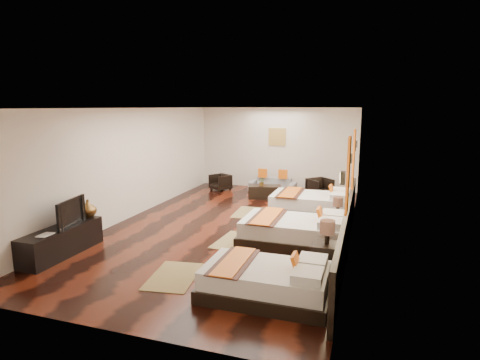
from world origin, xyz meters
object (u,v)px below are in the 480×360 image
(bed_mid, at_px, (296,232))
(bed_far, at_px, (313,204))
(armchair_left, at_px, (220,182))
(bed_near, at_px, (267,281))
(coffee_table, at_px, (265,192))
(figurine, at_px, (88,208))
(tv_console, at_px, (62,241))
(nightstand_a, at_px, (326,255))
(tv, at_px, (67,212))
(armchair_right, at_px, (320,188))
(sofa, at_px, (273,185))
(table_plant, at_px, (262,182))
(nightstand_b, at_px, (337,220))
(book, at_px, (41,235))

(bed_mid, xyz_separation_m, bed_far, (-0.00, 2.49, -0.00))
(bed_far, relative_size, armchair_left, 3.58)
(bed_near, distance_m, coffee_table, 6.50)
(coffee_table, bearing_deg, figurine, -116.34)
(tv_console, xyz_separation_m, armchair_left, (0.77, 6.53, 0.00))
(nightstand_a, bearing_deg, tv, -173.11)
(bed_far, bearing_deg, figurine, -139.00)
(bed_far, bearing_deg, armchair_right, 91.71)
(tv_console, xyz_separation_m, coffee_table, (2.51, 5.87, -0.08))
(sofa, xyz_separation_m, armchair_left, (-1.74, -0.39, 0.05))
(bed_far, xyz_separation_m, armchair_left, (-3.43, 2.09, -0.01))
(nightstand_a, bearing_deg, sofa, 111.47)
(sofa, bearing_deg, tv_console, -108.61)
(nightstand_a, height_order, figurine, nightstand_a)
(bed_near, xyz_separation_m, table_plant, (-1.76, 6.21, 0.28))
(bed_far, relative_size, tv_console, 1.21)
(nightstand_b, relative_size, tv, 0.89)
(tv_console, bearing_deg, book, -90.00)
(coffee_table, bearing_deg, bed_far, -40.17)
(bed_near, height_order, bed_mid, bed_mid)
(tv, distance_m, table_plant, 6.14)
(bed_near, xyz_separation_m, nightstand_a, (0.75, 1.15, 0.08))
(bed_near, distance_m, sofa, 7.52)
(book, bearing_deg, sofa, 71.27)
(figurine, bearing_deg, coffee_table, 63.66)
(nightstand_a, bearing_deg, bed_mid, 121.34)
(tv_console, height_order, figurine, figurine)
(armchair_left, bearing_deg, bed_mid, -21.32)
(tv_console, distance_m, coffee_table, 6.38)
(bed_near, distance_m, armchair_right, 6.92)
(bed_far, relative_size, armchair_right, 3.23)
(tv_console, bearing_deg, sofa, 70.04)
(armchair_left, relative_size, armchair_right, 0.90)
(table_plant, bearing_deg, book, -111.20)
(sofa, xyz_separation_m, table_plant, (-0.07, -1.12, 0.30))
(armchair_left, bearing_deg, tv_console, -64.90)
(nightstand_a, relative_size, table_plant, 3.68)
(armchair_right, distance_m, table_plant, 1.85)
(bed_far, height_order, tv, tv)
(coffee_table, relative_size, table_plant, 3.90)
(bed_mid, relative_size, bed_far, 1.01)
(bed_near, bearing_deg, tv_console, 174.32)
(bed_mid, xyz_separation_m, nightstand_a, (0.75, -1.23, 0.04))
(tv, xyz_separation_m, armchair_right, (4.09, 6.36, -0.51))
(bed_far, bearing_deg, nightstand_b, -61.95)
(nightstand_a, distance_m, coffee_table, 5.69)
(book, xyz_separation_m, figurine, (0.00, 1.28, 0.17))
(bed_mid, xyz_separation_m, table_plant, (-1.76, 3.84, 0.24))
(nightstand_a, distance_m, tv_console, 5.00)
(bed_far, distance_m, sofa, 2.99)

